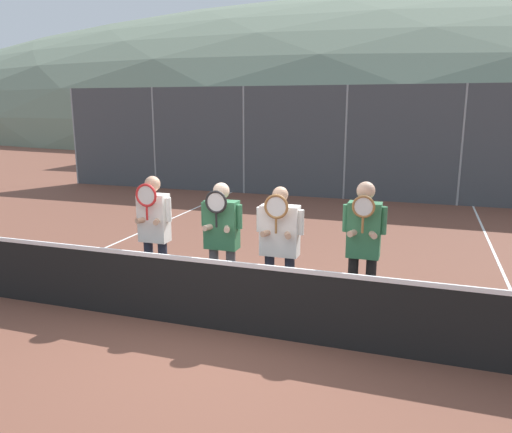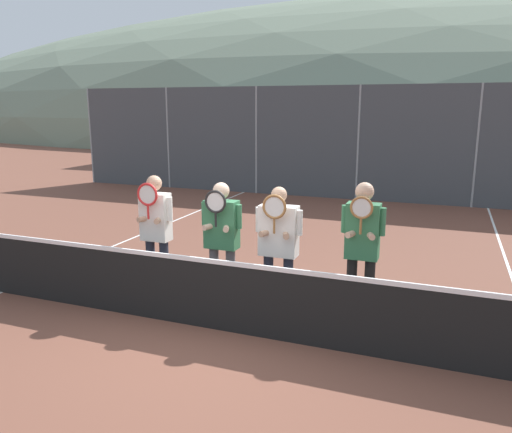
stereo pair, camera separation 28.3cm
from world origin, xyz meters
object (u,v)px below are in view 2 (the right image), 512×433
(player_rightmost, at_px, (362,242))
(car_center, at_px, (503,164))
(car_far_left, at_px, (232,154))
(car_left_of_center, at_px, (350,161))
(player_center_left, at_px, (222,233))
(player_leftmost, at_px, (156,226))
(player_center_right, at_px, (278,240))

(player_rightmost, height_order, car_center, car_center)
(car_far_left, distance_m, car_left_of_center, 4.56)
(car_center, bearing_deg, car_left_of_center, -179.77)
(player_center_left, height_order, car_center, car_center)
(player_center_left, relative_size, player_rightmost, 0.95)
(player_center_left, distance_m, car_left_of_center, 11.45)
(car_far_left, distance_m, car_center, 9.37)
(car_center, bearing_deg, player_leftmost, -115.24)
(player_center_right, relative_size, car_left_of_center, 0.43)
(car_left_of_center, bearing_deg, car_far_left, 177.94)
(player_center_right, distance_m, car_far_left, 13.01)
(car_far_left, bearing_deg, player_leftmost, -71.28)
(player_leftmost, xyz_separation_m, player_rightmost, (2.89, 0.10, 0.02))
(player_leftmost, relative_size, player_center_right, 1.03)
(player_rightmost, bearing_deg, player_center_right, -174.20)
(player_center_right, relative_size, car_center, 0.38)
(player_rightmost, xyz_separation_m, car_far_left, (-6.84, 11.54, -0.17))
(player_rightmost, bearing_deg, car_far_left, 120.65)
(player_center_left, bearing_deg, car_left_of_center, 91.98)
(player_leftmost, relative_size, car_left_of_center, 0.44)
(player_center_left, distance_m, player_center_right, 0.83)
(player_center_left, xyz_separation_m, player_center_right, (0.83, -0.05, -0.01))
(player_center_right, bearing_deg, player_leftmost, 179.93)
(player_leftmost, relative_size, player_center_left, 1.03)
(player_rightmost, bearing_deg, player_leftmost, -177.93)
(player_leftmost, height_order, player_center_left, player_leftmost)
(car_far_left, xyz_separation_m, car_left_of_center, (4.56, -0.16, -0.06))
(player_leftmost, distance_m, car_far_left, 12.30)
(player_leftmost, distance_m, player_rightmost, 2.89)
(player_center_left, bearing_deg, car_center, 68.93)
(player_leftmost, distance_m, car_center, 12.72)
(player_leftmost, bearing_deg, car_far_left, 108.72)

